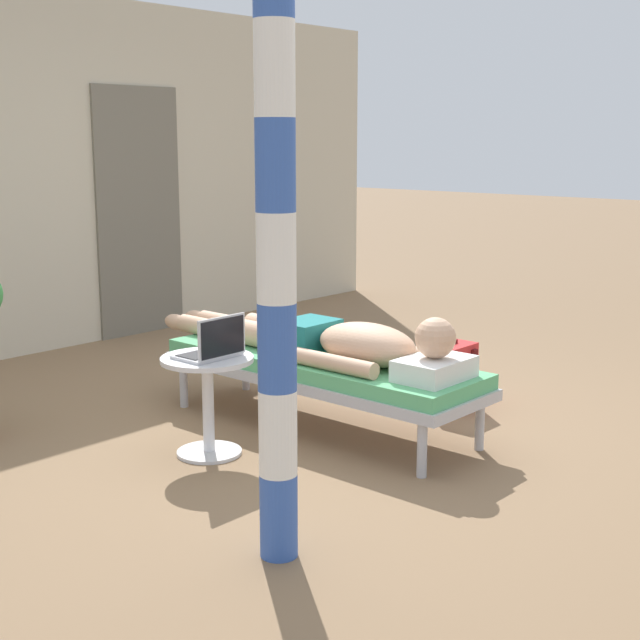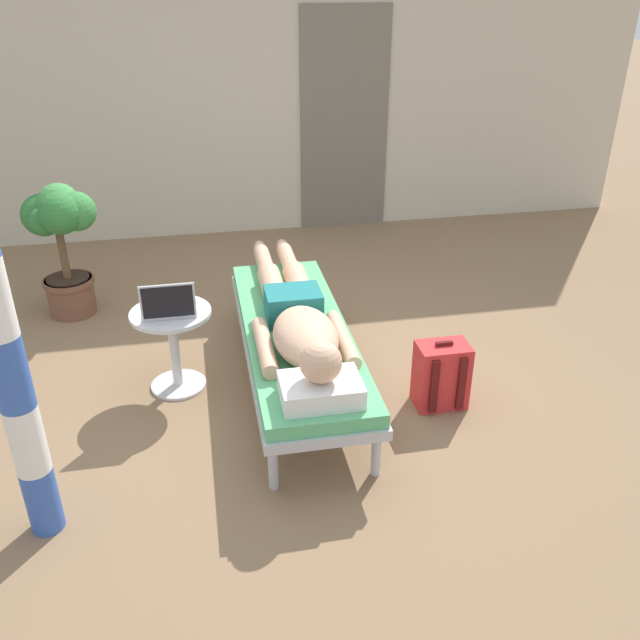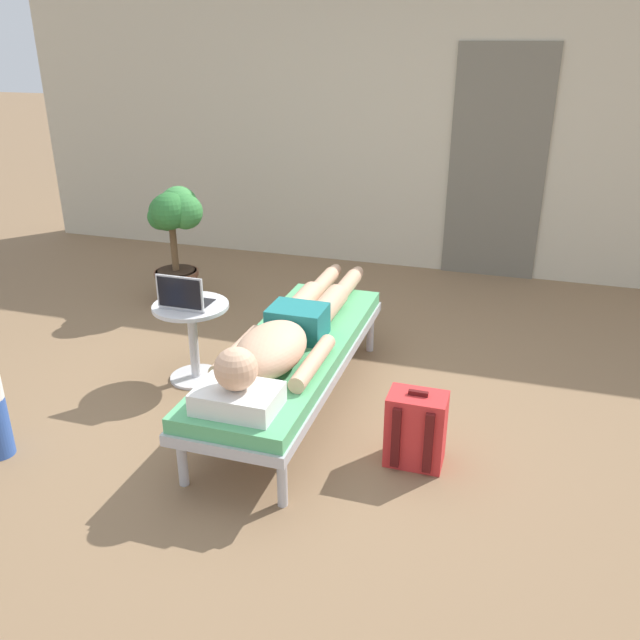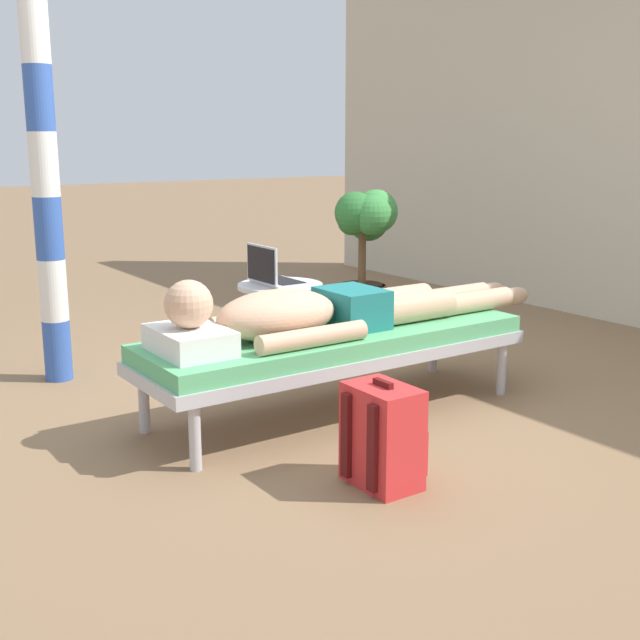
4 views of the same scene
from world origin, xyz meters
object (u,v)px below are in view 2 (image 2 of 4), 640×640
lounge_chair (296,337)px  laptop (169,306)px  backpack (441,375)px  potted_plant (61,233)px  person_reclining (298,319)px  side_table (173,336)px

lounge_chair → laptop: (-0.73, 0.09, 0.24)m
backpack → potted_plant: size_ratio=0.44×
laptop → potted_plant: size_ratio=0.32×
person_reclining → side_table: size_ratio=4.15×
person_reclining → side_table: person_reclining is taller
person_reclining → backpack: person_reclining is taller
person_reclining → potted_plant: (-1.49, 1.43, 0.11)m
person_reclining → laptop: 0.75m
person_reclining → side_table: (-0.73, 0.23, -0.16)m
backpack → lounge_chair: bearing=156.7°
laptop → lounge_chair: bearing=-6.7°
potted_plant → lounge_chair: bearing=-41.8°
lounge_chair → person_reclining: (0.00, -0.09, 0.17)m
laptop → backpack: laptop is taller
laptop → potted_plant: 1.47m
person_reclining → laptop: (-0.73, 0.18, 0.07)m
lounge_chair → laptop: laptop is taller
backpack → potted_plant: (-2.30, 1.68, 0.43)m
lounge_chair → laptop: bearing=173.3°
laptop → backpack: bearing=-15.7°
backpack → potted_plant: bearing=143.8°
lounge_chair → laptop: size_ratio=6.38×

